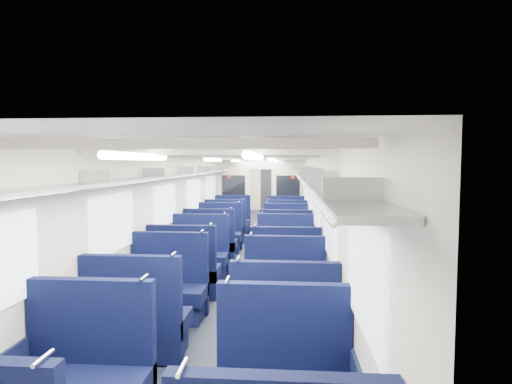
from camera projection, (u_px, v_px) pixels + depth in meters
The scene contains 30 objects.
floor at pixel (253, 250), 10.53m from camera, with size 2.80×18.00×0.01m, color black.
ceiling at pixel (253, 157), 10.36m from camera, with size 2.80×18.00×0.01m, color white.
wall_left at pixel (198, 203), 10.55m from camera, with size 0.02×18.00×2.35m, color beige.
dado_left at pixel (199, 236), 10.61m from camera, with size 0.03×17.90×0.70m, color black.
wall_right at pixel (309, 204), 10.34m from camera, with size 0.02×18.00×2.35m, color beige.
dado_right at pixel (308, 237), 10.40m from camera, with size 0.03×17.90×0.70m, color black.
wall_far at pixel (269, 185), 19.40m from camera, with size 2.80×0.02×2.35m, color beige.
luggage_rack_left at pixel (205, 172), 10.48m from camera, with size 0.36×17.40×0.18m.
luggage_rack_right at pixel (302, 172), 10.30m from camera, with size 0.36×17.40×0.18m.
windows at pixel (252, 195), 9.97m from camera, with size 2.78×15.60×0.75m.
ceiling_fittings at pixel (252, 159), 10.11m from camera, with size 2.70×16.06×0.11m.
end_door at pixel (269, 189), 19.35m from camera, with size 0.75×0.06×2.00m, color black.
bulkhead at pixel (261, 193), 13.42m from camera, with size 2.80×0.10×2.35m.
seat_2 at pixel (84, 381), 3.47m from camera, with size 1.11×0.62×1.24m.
seat_4 at pixel (137, 325), 4.69m from camera, with size 1.11×0.62×1.24m.
seat_5 at pixel (284, 335), 4.40m from camera, with size 1.11×0.62×1.24m.
seat_6 at pixel (167, 292), 5.89m from camera, with size 1.11×0.62×1.24m.
seat_7 at pixel (285, 299), 5.57m from camera, with size 1.11×0.62×1.24m.
seat_8 at pixel (184, 273), 6.85m from camera, with size 1.11×0.62×1.24m.
seat_9 at pixel (285, 277), 6.67m from camera, with size 1.11×0.62×1.24m.
seat_10 at pixel (199, 258), 8.00m from camera, with size 1.11×0.62×1.24m.
seat_11 at pixel (286, 257), 8.02m from camera, with size 1.11×0.62×1.24m.
seat_12 at pixel (211, 245), 9.20m from camera, with size 1.11×0.62×1.24m.
seat_13 at pixel (286, 247), 9.03m from camera, with size 1.11×0.62×1.24m.
seat_14 at pixel (219, 236), 10.36m from camera, with size 1.11×0.62×1.24m.
seat_15 at pixel (286, 238), 10.12m from camera, with size 1.11×0.62×1.24m.
seat_16 at pixel (226, 229), 11.53m from camera, with size 1.11×0.62×1.24m.
seat_17 at pixel (286, 230), 11.34m from camera, with size 1.11×0.62×1.24m.
seat_18 at pixel (232, 222), 12.71m from camera, with size 1.11×0.62×1.24m.
seat_19 at pixel (286, 224), 12.44m from camera, with size 1.11×0.62×1.24m.
Camera 1 is at (0.85, -10.36, 2.20)m, focal length 29.25 mm.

